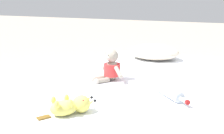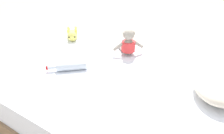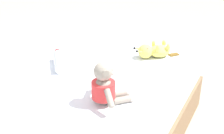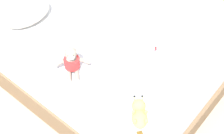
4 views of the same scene
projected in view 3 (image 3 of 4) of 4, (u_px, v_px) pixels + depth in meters
The scene contains 4 objects.
bed at pixel (51, 126), 1.80m from camera, with size 1.33×2.02×0.47m.
plush_monkey at pixel (105, 87), 1.55m from camera, with size 0.26×0.26×0.24m.
plush_yellow_creature at pixel (154, 51), 2.10m from camera, with size 0.28×0.26×0.10m.
glass_bottle at pixel (59, 61), 1.97m from camera, with size 0.24×0.27×0.07m.
Camera 3 is at (-1.00, 1.14, 1.33)m, focal length 49.02 mm.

